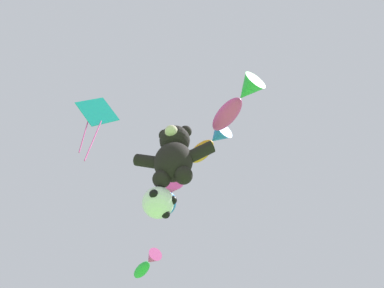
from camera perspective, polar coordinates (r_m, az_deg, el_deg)
name	(u,v)px	position (r m, az deg, el deg)	size (l,w,h in m)	color
teddy_bear_kite	(174,155)	(9.02, -2.79, -1.62)	(2.02, 0.89, 2.05)	black
soccer_ball_kite	(158,203)	(8.31, -5.13, -8.88)	(0.78, 0.77, 0.72)	white
fish_kite_magenta	(237,102)	(8.80, 6.89, 6.35)	(1.50, 1.49, 0.56)	#E53F9E
fish_kite_tangerine	(210,144)	(10.71, 2.70, 0.06)	(1.49, 1.34, 0.60)	orange
fish_kite_cobalt	(169,196)	(12.08, -3.47, -7.88)	(1.17, 1.61, 0.69)	blue
fish_kite_emerald	(147,264)	(13.13, -6.92, -17.73)	(1.33, 1.37, 0.48)	green
diamond_kite	(97,115)	(11.19, -14.35, 4.35)	(1.08, 0.87, 3.01)	#19ADB2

